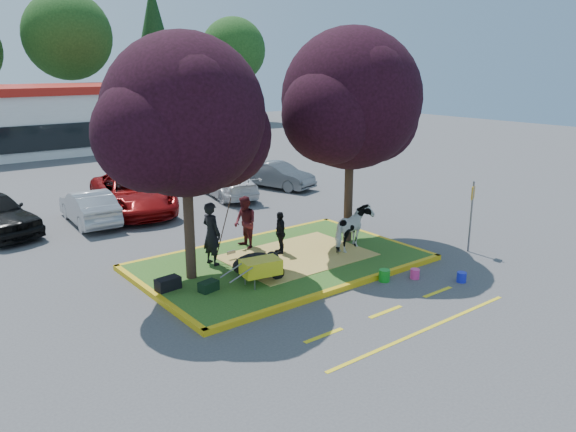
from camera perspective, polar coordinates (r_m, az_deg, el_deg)
ground at (r=16.89m, az=-0.68°, el=-4.96°), size 90.00×90.00×0.00m
median_island at (r=16.86m, az=-0.68°, el=-4.72°), size 8.00×5.00×0.15m
curb_near at (r=15.03m, az=5.32°, el=-7.36°), size 8.30×0.16×0.15m
curb_far at (r=18.88m, az=-5.42°, el=-2.59°), size 8.30×0.16×0.15m
curb_left at (r=14.94m, az=-13.38°, el=-7.87°), size 0.16×5.30×0.15m
curb_right at (r=19.47m, az=8.95°, el=-2.15°), size 0.16×5.30×0.15m
straw_bedding at (r=17.18m, az=0.92°, el=-4.05°), size 4.20×3.00×0.01m
tree_purple_left at (r=14.76m, az=-10.40°, el=9.27°), size 5.06×4.20×6.51m
tree_purple_right at (r=17.94m, az=6.52°, el=11.08°), size 5.30×4.40×6.82m
fire_lane_stripe_a at (r=12.74m, az=3.65°, el=-12.01°), size 1.10×0.12×0.01m
fire_lane_stripe_b at (r=14.02m, az=9.89°, el=-9.57°), size 1.10×0.12×0.01m
fire_lane_stripe_c at (r=15.45m, az=14.96°, el=-7.47°), size 1.10×0.12×0.01m
fire_lane_long at (r=13.33m, az=13.75°, el=-11.16°), size 6.00×0.10×0.01m
retail_building at (r=42.39m, az=-22.14°, el=9.30°), size 20.40×8.40×4.40m
treeline at (r=51.43m, az=-26.74°, el=15.81°), size 46.58×7.80×14.63m
cow at (r=17.63m, az=6.65°, el=-1.31°), size 1.79×1.26×1.38m
calf at (r=15.76m, az=-3.57°, el=-4.83°), size 1.33×0.78×0.56m
handler at (r=16.37m, az=-7.78°, el=-1.77°), size 0.56×0.75×1.86m
visitor_a at (r=17.74m, az=-4.37°, el=-0.67°), size 0.69×0.86×1.66m
visitor_b at (r=17.22m, az=-0.80°, el=-1.70°), size 0.59×0.84×1.33m
wheelbarrow at (r=14.90m, az=-2.74°, el=-5.22°), size 1.84×0.78×0.69m
gear_bag_dark at (r=14.99m, az=-12.10°, el=-6.73°), size 0.66×0.41×0.32m
gear_bag_green at (r=14.72m, az=-8.07°, el=-7.07°), size 0.55×0.40×0.26m
sign_post at (r=18.56m, az=18.15°, el=0.66°), size 0.31×0.14×2.30m
bucket_green at (r=15.82m, az=9.76°, el=-5.98°), size 0.41×0.41×0.33m
bucket_pink at (r=16.19m, az=12.77°, el=-5.75°), size 0.29×0.29×0.28m
bucket_blue at (r=16.27m, az=17.22°, el=-5.95°), size 0.30×0.30×0.28m
car_silver at (r=22.31m, az=-19.55°, el=0.89°), size 1.60×3.97×1.28m
car_red at (r=23.48m, az=-15.50°, el=2.23°), size 3.40×5.88×1.54m
car_white at (r=25.34m, az=-6.09°, el=3.24°), size 2.41×4.37×1.20m
car_grey at (r=27.12m, az=-1.09°, el=4.15°), size 2.34×3.97×1.24m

